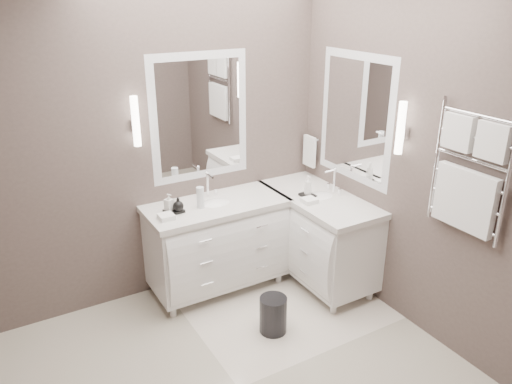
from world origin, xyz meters
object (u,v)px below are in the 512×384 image
vanity_back (217,240)px  vanity_right (318,232)px  waste_bin (273,315)px  towel_ladder (468,178)px

vanity_back → vanity_right: bearing=-20.4°
vanity_back → waste_bin: 0.87m
vanity_right → towel_ladder: size_ratio=1.38×
towel_ladder → vanity_back: bearing=124.1°
vanity_right → towel_ladder: bearing=-80.2°
vanity_back → vanity_right: (0.88, -0.33, 0.00)m
vanity_back → towel_ladder: (1.10, -1.63, 0.91)m
vanity_back → towel_ladder: bearing=-55.9°
vanity_back → waste_bin: size_ratio=4.03×
vanity_back → towel_ladder: size_ratio=1.38×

